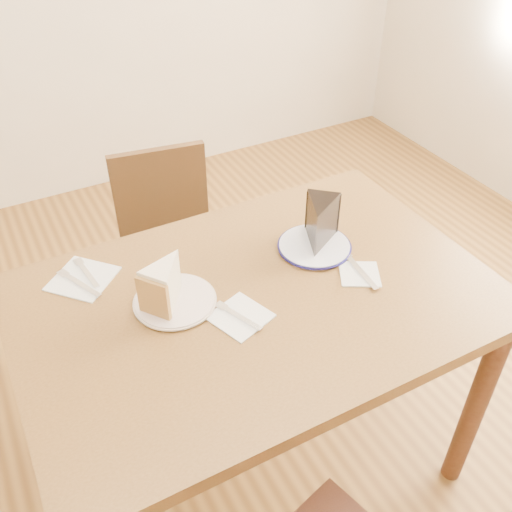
{
  "coord_description": "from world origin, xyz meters",
  "views": [
    {
      "loc": [
        -0.51,
        -0.94,
        1.72
      ],
      "look_at": [
        0.04,
        0.08,
        0.8
      ],
      "focal_mm": 40.0,
      "sensor_mm": 36.0,
      "label": 1
    }
  ],
  "objects_px": {
    "chair_far": "(173,253)",
    "plate_cream": "(175,301)",
    "chocolate_cake": "(319,225)",
    "carrot_cake": "(168,283)",
    "table": "(257,322)",
    "plate_navy": "(314,246)"
  },
  "relations": [
    {
      "from": "chair_far",
      "to": "chocolate_cake",
      "type": "height_order",
      "value": "chocolate_cake"
    },
    {
      "from": "chair_far",
      "to": "carrot_cake",
      "type": "bearing_deg",
      "value": 78.5
    },
    {
      "from": "plate_navy",
      "to": "chocolate_cake",
      "type": "distance_m",
      "value": 0.07
    },
    {
      "from": "plate_cream",
      "to": "carrot_cake",
      "type": "xyz_separation_m",
      "value": [
        -0.01,
        0.01,
        0.06
      ]
    },
    {
      "from": "table",
      "to": "chocolate_cake",
      "type": "xyz_separation_m",
      "value": [
        0.24,
        0.1,
        0.17
      ]
    },
    {
      "from": "table",
      "to": "chair_far",
      "type": "distance_m",
      "value": 0.67
    },
    {
      "from": "table",
      "to": "plate_cream",
      "type": "bearing_deg",
      "value": 160.51
    },
    {
      "from": "carrot_cake",
      "to": "chocolate_cake",
      "type": "xyz_separation_m",
      "value": [
        0.45,
        0.02,
        0.01
      ]
    },
    {
      "from": "plate_cream",
      "to": "chocolate_cake",
      "type": "relative_size",
      "value": 1.52
    },
    {
      "from": "chair_far",
      "to": "carrot_cake",
      "type": "relative_size",
      "value": 6.97
    },
    {
      "from": "chocolate_cake",
      "to": "plate_cream",
      "type": "bearing_deg",
      "value": 44.81
    },
    {
      "from": "table",
      "to": "plate_navy",
      "type": "relative_size",
      "value": 6.07
    },
    {
      "from": "plate_navy",
      "to": "plate_cream",
      "type": "bearing_deg",
      "value": -176.59
    },
    {
      "from": "chair_far",
      "to": "table",
      "type": "bearing_deg",
      "value": 98.89
    },
    {
      "from": "carrot_cake",
      "to": "chocolate_cake",
      "type": "height_order",
      "value": "chocolate_cake"
    },
    {
      "from": "table",
      "to": "chair_far",
      "type": "bearing_deg",
      "value": 90.5
    },
    {
      "from": "table",
      "to": "plate_cream",
      "type": "relative_size",
      "value": 6.06
    },
    {
      "from": "chair_far",
      "to": "chocolate_cake",
      "type": "relative_size",
      "value": 6.17
    },
    {
      "from": "table",
      "to": "plate_cream",
      "type": "height_order",
      "value": "plate_cream"
    },
    {
      "from": "chair_far",
      "to": "plate_cream",
      "type": "bearing_deg",
      "value": 79.7
    },
    {
      "from": "chocolate_cake",
      "to": "carrot_cake",
      "type": "bearing_deg",
      "value": 43.6
    },
    {
      "from": "plate_navy",
      "to": "carrot_cake",
      "type": "bearing_deg",
      "value": -177.83
    }
  ]
}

